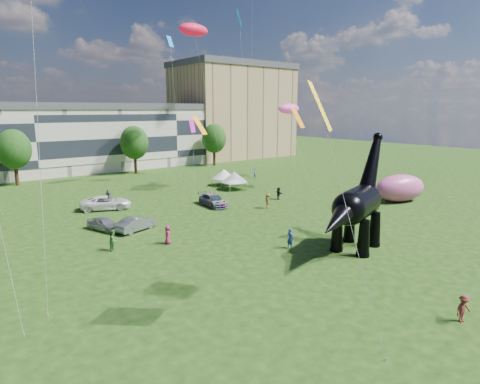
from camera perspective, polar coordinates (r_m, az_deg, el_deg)
ground at (r=31.47m, az=11.84°, el=-10.90°), size 220.00×220.00×0.00m
terrace_row at (r=82.08m, az=-27.71°, el=6.21°), size 78.00×11.00×12.00m
apartment_block at (r=104.31m, az=-1.02°, el=11.18°), size 28.00×18.00×22.00m
tree_mid_left at (r=72.56m, az=-29.54°, el=5.72°), size 5.20×5.20×9.44m
tree_mid_right at (r=77.98m, az=-14.82°, el=7.16°), size 5.20×5.20×9.44m
tree_far_right at (r=86.60m, az=-3.71°, el=7.93°), size 5.20×5.20×9.44m
dinosaur_sculpture at (r=35.31m, az=16.13°, el=-2.03°), size 12.42×5.58×10.24m
car_silver at (r=42.62m, az=-18.78°, el=-4.30°), size 2.79×4.24×1.34m
car_grey at (r=41.53m, az=-14.57°, el=-4.39°), size 4.62×2.80×1.44m
car_white at (r=51.27m, az=-18.52°, el=-1.46°), size 6.53×4.76×1.65m
car_dark at (r=50.41m, az=-3.83°, el=-1.19°), size 2.42×5.18×1.46m
gazebo_near at (r=60.47m, az=-0.83°, el=2.15°), size 4.52×4.52×2.73m
gazebo_far at (r=63.89m, az=-2.30°, el=2.58°), size 4.08×4.08×2.61m
inflatable_pink at (r=56.58m, az=21.78°, el=0.52°), size 8.00×5.71×3.61m
visitors at (r=41.51m, az=-5.41°, el=-3.85°), size 49.43×45.73×1.89m
kites at (r=64.78m, az=-5.37°, el=20.00°), size 58.17×48.20×30.05m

